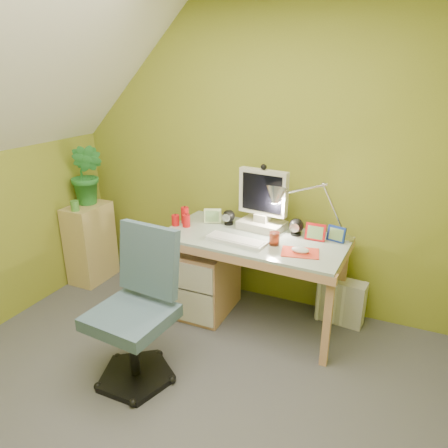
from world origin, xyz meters
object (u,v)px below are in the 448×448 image
at_px(desk, 253,280).
at_px(side_ledge, 91,243).
at_px(desk_lamp, 324,198).
at_px(monitor, 263,193).
at_px(radiator, 341,301).
at_px(task_chair, 131,315).
at_px(potted_plant, 87,175).

height_order(desk, side_ledge, side_ledge).
bearing_deg(desk_lamp, desk, -161.77).
xyz_separation_m(desk, monitor, (-0.00, 0.18, 0.64)).
xyz_separation_m(monitor, radiator, (0.63, 0.09, -0.81)).
height_order(task_chair, radiator, task_chair).
distance_m(potted_plant, task_chair, 1.62).
height_order(side_ledge, radiator, side_ledge).
xyz_separation_m(desk, side_ledge, (-1.60, 0.04, 0.01)).
distance_m(desk, desk_lamp, 0.82).
distance_m(side_ledge, potted_plant, 0.63).
height_order(side_ledge, task_chair, task_chair).
xyz_separation_m(desk_lamp, radiator, (0.18, 0.09, -0.84)).
distance_m(monitor, desk_lamp, 0.45).
distance_m(desk_lamp, task_chair, 1.52).
bearing_deg(task_chair, desk_lamp, 55.83).
xyz_separation_m(desk, task_chair, (-0.44, -0.92, 0.11)).
bearing_deg(potted_plant, monitor, 3.12).
bearing_deg(monitor, side_ledge, -167.34).
distance_m(desk, radiator, 0.71).
height_order(desk, task_chair, task_chair).
height_order(monitor, task_chair, monitor).
relative_size(desk_lamp, potted_plant, 1.12).
distance_m(desk, task_chair, 1.03).
bearing_deg(monitor, potted_plant, -169.10).
height_order(desk_lamp, side_ledge, desk_lamp).
relative_size(monitor, side_ledge, 0.78).
relative_size(desk, side_ledge, 1.83).
relative_size(desk_lamp, task_chair, 0.65).
bearing_deg(desk_lamp, potted_plant, 178.86).
distance_m(side_ledge, task_chair, 1.51).
bearing_deg(side_ledge, desk, -1.54).
bearing_deg(desk_lamp, monitor, 176.43).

